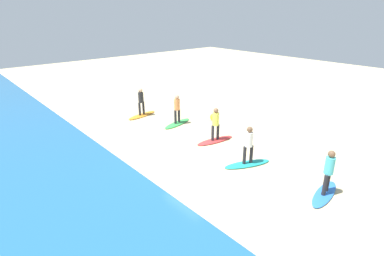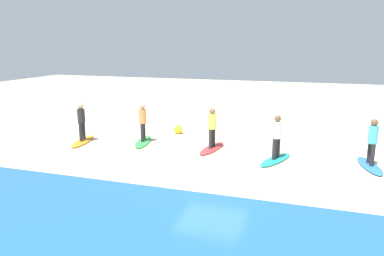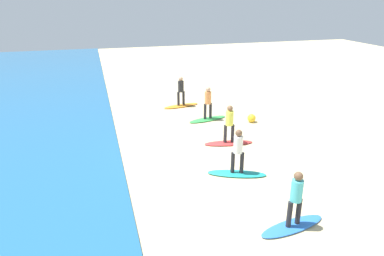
% 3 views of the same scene
% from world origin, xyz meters
% --- Properties ---
extents(ground_plane, '(60.00, 60.00, 0.00)m').
position_xyz_m(ground_plane, '(0.00, 0.00, 0.00)').
color(ground_plane, '#CCB789').
extents(surfboard_blue, '(0.94, 2.17, 0.09)m').
position_xyz_m(surfboard_blue, '(-5.44, -1.18, 0.04)').
color(surfboard_blue, blue).
rests_on(surfboard_blue, ground).
extents(surfer_blue, '(0.32, 0.45, 1.64)m').
position_xyz_m(surfer_blue, '(-5.44, -1.18, 1.04)').
color(surfer_blue, '#232328').
rests_on(surfer_blue, surfboard_blue).
extents(surfboard_teal, '(1.28, 2.16, 0.09)m').
position_xyz_m(surfboard_teal, '(-2.20, -0.86, 0.04)').
color(surfboard_teal, teal).
rests_on(surfboard_teal, ground).
extents(surfer_teal, '(0.32, 0.44, 1.64)m').
position_xyz_m(surfer_teal, '(-2.20, -0.86, 1.04)').
color(surfer_teal, '#232328').
rests_on(surfer_teal, surfboard_teal).
extents(surfboard_red, '(0.86, 2.16, 0.09)m').
position_xyz_m(surfboard_red, '(0.44, -1.58, 0.04)').
color(surfboard_red, red).
rests_on(surfboard_red, ground).
extents(surfer_red, '(0.32, 0.46, 1.64)m').
position_xyz_m(surfer_red, '(0.44, -1.58, 1.04)').
color(surfer_red, '#232328').
rests_on(surfer_red, surfboard_red).
extents(surfboard_green, '(1.02, 2.17, 0.09)m').
position_xyz_m(surfboard_green, '(3.59, -1.67, 0.04)').
color(surfboard_green, green).
rests_on(surfboard_green, ground).
extents(surfer_green, '(0.32, 0.45, 1.64)m').
position_xyz_m(surfer_green, '(3.59, -1.67, 1.04)').
color(surfer_green, '#232328').
rests_on(surfer_green, surfboard_green).
extents(surfboard_orange, '(0.96, 2.17, 0.09)m').
position_xyz_m(surfboard_orange, '(6.17, -0.91, 0.04)').
color(surfboard_orange, orange).
rests_on(surfboard_orange, ground).
extents(surfer_orange, '(0.32, 0.45, 1.64)m').
position_xyz_m(surfer_orange, '(6.17, -0.91, 1.04)').
color(surfer_orange, '#232328').
rests_on(surfer_orange, surfboard_orange).
extents(beach_ball, '(0.41, 0.41, 0.41)m').
position_xyz_m(beach_ball, '(2.69, -3.68, 0.21)').
color(beach_ball, yellow).
rests_on(beach_ball, ground).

